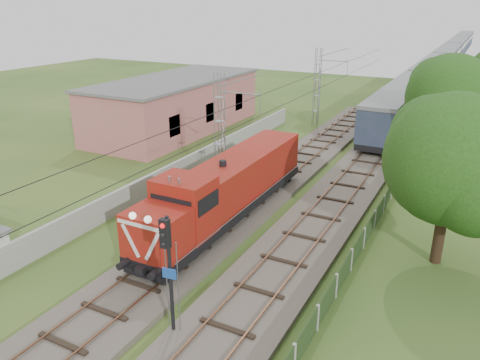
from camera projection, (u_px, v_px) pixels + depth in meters
The scene contains 12 objects.
ground at pixel (148, 284), 21.68m from camera, with size 140.00×140.00×0.00m, color #294A1C.
track_main at pixel (223, 222), 27.41m from camera, with size 4.20×70.00×0.45m.
track_side at pixel (362, 169), 36.00m from camera, with size 4.20×80.00×0.45m.
catenary at pixel (220, 132), 31.45m from camera, with size 3.31×70.00×8.00m.
boundary_wall at pixel (179, 170), 34.16m from camera, with size 0.25×40.00×1.50m, color #9E9E99.
station_building at pixel (176, 104), 47.11m from camera, with size 8.40×20.40×5.22m.
fence at pixel (336, 286), 20.48m from camera, with size 0.12×32.00×1.20m.
locomotive at pixel (227, 188), 27.20m from camera, with size 2.79×15.92×4.04m.
coach_rake at pixel (447, 57), 87.98m from camera, with size 3.25×121.54×3.76m.
signal_post at pixel (168, 257), 17.01m from camera, with size 0.57×0.44×5.15m.
tree_a at pixel (454, 161), 21.62m from camera, with size 6.60×6.28×8.55m.
tree_c at pixel (451, 98), 34.98m from camera, with size 6.80×6.48×8.82m.
Camera 1 is at (12.39, -14.45, 12.22)m, focal length 35.00 mm.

